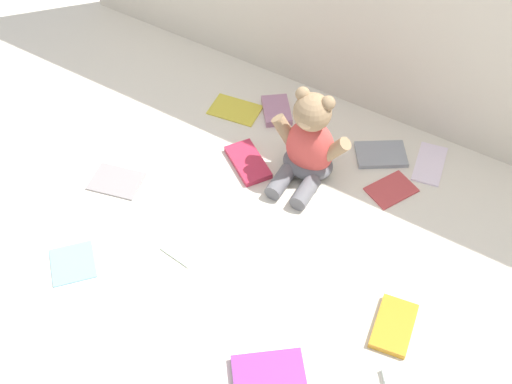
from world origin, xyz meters
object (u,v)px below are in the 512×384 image
(teddy_bear, at_px, (309,146))
(book_case_4, at_px, (235,109))
(book_case_8, at_px, (190,243))
(book_case_9, at_px, (394,326))
(book_case_3, at_px, (430,163))
(book_case_5, at_px, (381,154))
(book_case_0, at_px, (116,181))
(book_case_10, at_px, (73,263))
(book_case_7, at_px, (248,162))
(book_case_6, at_px, (391,189))
(book_case_1, at_px, (268,371))
(book_case_2, at_px, (277,110))

(teddy_bear, distance_m, book_case_4, 0.30)
(book_case_8, bearing_deg, book_case_9, 11.88)
(book_case_3, xyz_separation_m, book_case_5, (-0.12, -0.04, 0.00))
(book_case_3, bearing_deg, book_case_0, 24.67)
(teddy_bear, relative_size, book_case_4, 1.86)
(book_case_5, bearing_deg, book_case_10, -67.71)
(book_case_8, bearing_deg, book_case_7, 100.06)
(book_case_9, relative_size, book_case_10, 1.24)
(teddy_bear, relative_size, book_case_6, 2.21)
(book_case_5, xyz_separation_m, book_case_9, (0.23, -0.43, 0.00))
(book_case_3, distance_m, book_case_8, 0.64)
(teddy_bear, distance_m, book_case_10, 0.60)
(book_case_0, relative_size, book_case_9, 0.98)
(teddy_bear, bearing_deg, book_case_4, 157.94)
(book_case_0, height_order, book_case_7, book_case_7)
(book_case_1, relative_size, book_case_3, 1.02)
(book_case_4, relative_size, book_case_6, 1.19)
(book_case_5, relative_size, book_case_6, 1.12)
(book_case_0, relative_size, book_case_6, 1.10)
(book_case_6, height_order, book_case_7, book_case_7)
(book_case_1, distance_m, book_case_6, 0.56)
(book_case_0, relative_size, book_case_8, 1.17)
(book_case_7, relative_size, book_case_9, 1.10)
(book_case_5, bearing_deg, book_case_1, -28.82)
(book_case_3, relative_size, book_case_4, 1.04)
(book_case_9, bearing_deg, book_case_6, -75.23)
(book_case_0, distance_m, book_case_3, 0.78)
(book_case_6, distance_m, book_case_10, 0.76)
(book_case_3, relative_size, book_case_5, 1.10)
(book_case_5, height_order, book_case_8, book_case_5)
(book_case_10, bearing_deg, book_case_2, -149.94)
(book_case_4, height_order, book_case_5, book_case_5)
(book_case_10, bearing_deg, book_case_3, -177.13)
(book_case_4, distance_m, book_case_7, 0.20)
(book_case_8, bearing_deg, teddy_bear, 76.62)
(book_case_7, distance_m, book_case_8, 0.28)
(book_case_2, distance_m, book_case_6, 0.39)
(book_case_6, bearing_deg, book_case_9, -39.09)
(book_case_5, bearing_deg, book_case_3, 73.88)
(book_case_4, bearing_deg, book_case_1, -150.78)
(book_case_2, height_order, book_case_3, book_case_2)
(book_case_1, bearing_deg, book_case_10, 52.02)
(teddy_bear, relative_size, book_case_8, 2.35)
(book_case_1, bearing_deg, book_case_4, -0.99)
(book_case_7, bearing_deg, book_case_1, 69.62)
(teddy_bear, relative_size, book_case_5, 1.97)
(book_case_0, relative_size, book_case_4, 0.92)
(book_case_4, relative_size, book_case_9, 1.06)
(teddy_bear, distance_m, book_case_7, 0.17)
(book_case_7, bearing_deg, book_case_8, 37.21)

